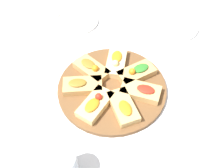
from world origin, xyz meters
The scene contains 13 objects.
ground_plane centered at (0.00, 0.00, 0.00)m, with size 3.00×3.00×0.00m, color silver.
serving_board centered at (0.00, 0.00, 0.01)m, with size 0.38×0.38×0.02m, color brown.
focaccia_slice_0 centered at (0.06, 0.08, 0.03)m, with size 0.13×0.15×0.04m.
focaccia_slice_1 centered at (-0.03, 0.10, 0.03)m, with size 0.10×0.15×0.04m.
focaccia_slice_2 centered at (-0.10, 0.03, 0.03)m, with size 0.15×0.11×0.04m.
focaccia_slice_3 centered at (-0.09, -0.05, 0.03)m, with size 0.15×0.12×0.04m.
focaccia_slice_4 centered at (-0.02, -0.10, 0.03)m, with size 0.09×0.14×0.04m.
focaccia_slice_5 centered at (0.07, -0.07, 0.03)m, with size 0.14×0.14×0.04m.
focaccia_slice_6 centered at (0.10, 0.01, 0.03)m, with size 0.14×0.08×0.04m.
plate_left centered at (-0.30, 0.29, 0.01)m, with size 0.19×0.19×0.02m.
plate_right centered at (0.09, 0.44, 0.01)m, with size 0.25×0.25×0.02m.
water_glass centered at (0.00, -0.33, 0.05)m, with size 0.08×0.08×0.11m, color silver.
napkin_stack centered at (0.32, -0.15, 0.01)m, with size 0.14×0.11×0.01m, color white.
Camera 1 is at (0.23, -0.53, 0.74)m, focal length 42.00 mm.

